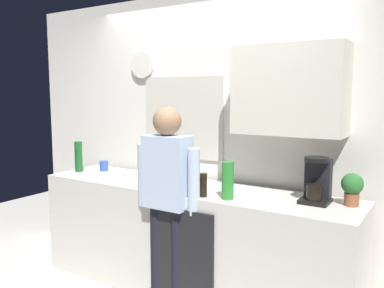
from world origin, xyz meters
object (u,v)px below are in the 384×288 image
object	(u,v)px
bottle_clear_soda	(228,180)
cup_blue_mug	(104,166)
cup_yellow_cup	(174,180)
person_at_sink	(168,191)
coffee_maker	(317,182)
bottle_green_wine	(79,157)
potted_plant	(352,187)
bottle_dark_sauce	(203,185)

from	to	relation	value
bottle_clear_soda	cup_blue_mug	world-z (taller)	bottle_clear_soda
cup_yellow_cup	person_at_sink	world-z (taller)	person_at_sink
coffee_maker	person_at_sink	size ratio (longest dim) A/B	0.21
coffee_maker	bottle_green_wine	distance (m)	2.31
bottle_clear_soda	person_at_sink	size ratio (longest dim) A/B	0.17
bottle_green_wine	bottle_clear_soda	world-z (taller)	bottle_green_wine
coffee_maker	potted_plant	distance (m)	0.24
coffee_maker	bottle_green_wine	bearing A→B (deg)	-176.90
potted_plant	bottle_dark_sauce	bearing A→B (deg)	-160.94
coffee_maker	cup_yellow_cup	world-z (taller)	coffee_maker
bottle_clear_soda	potted_plant	world-z (taller)	bottle_clear_soda
cup_blue_mug	bottle_green_wine	bearing A→B (deg)	-137.73
bottle_dark_sauce	bottle_green_wine	size ratio (longest dim) A/B	0.60
person_at_sink	bottle_green_wine	bearing A→B (deg)	165.57
coffee_maker	bottle_dark_sauce	xyz separation A→B (m)	(-0.76, -0.30, -0.06)
bottle_green_wine	bottle_clear_soda	distance (m)	1.74
bottle_green_wine	cup_yellow_cup	bearing A→B (deg)	0.90
cup_blue_mug	person_at_sink	size ratio (longest dim) A/B	0.06
bottle_green_wine	potted_plant	distance (m)	2.55
coffee_maker	person_at_sink	world-z (taller)	person_at_sink
cup_blue_mug	potted_plant	size ratio (longest dim) A/B	0.43
bottle_dark_sauce	person_at_sink	bearing A→B (deg)	-163.92
cup_yellow_cup	potted_plant	size ratio (longest dim) A/B	0.37
bottle_clear_soda	bottle_dark_sauce	bearing A→B (deg)	-167.14
bottle_dark_sauce	bottle_clear_soda	bearing A→B (deg)	12.86
bottle_clear_soda	cup_yellow_cup	distance (m)	0.62
bottle_green_wine	coffee_maker	bearing A→B (deg)	3.10
bottle_dark_sauce	bottle_clear_soda	size ratio (longest dim) A/B	0.64
coffee_maker	bottle_dark_sauce	world-z (taller)	coffee_maker
bottle_green_wine	person_at_sink	xyz separation A→B (m)	(1.27, -0.26, -0.13)
potted_plant	bottle_clear_soda	bearing A→B (deg)	-159.59
bottle_green_wine	cup_yellow_cup	world-z (taller)	bottle_green_wine
bottle_green_wine	person_at_sink	world-z (taller)	person_at_sink
coffee_maker	bottle_dark_sauce	distance (m)	0.82
bottle_clear_soda	cup_yellow_cup	world-z (taller)	bottle_clear_soda
bottle_dark_sauce	bottle_green_wine	distance (m)	1.56
bottle_green_wine	potted_plant	size ratio (longest dim) A/B	1.30
bottle_dark_sauce	potted_plant	distance (m)	1.05
coffee_maker	cup_blue_mug	xyz separation A→B (m)	(-2.13, 0.04, -0.10)
bottle_green_wine	cup_blue_mug	xyz separation A→B (m)	(0.18, 0.16, -0.10)
person_at_sink	potted_plant	bearing A→B (deg)	15.45
bottle_green_wine	cup_blue_mug	size ratio (longest dim) A/B	3.00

